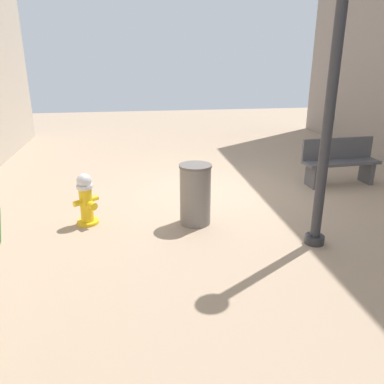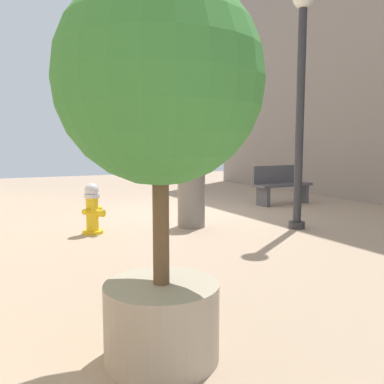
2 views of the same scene
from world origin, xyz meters
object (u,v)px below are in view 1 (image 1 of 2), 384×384
at_px(street_lamp, 335,60).
at_px(trash_bin, 195,194).
at_px(bench_near, 339,161).
at_px(fire_hydrant, 86,199).

relative_size(street_lamp, trash_bin, 4.17).
xyz_separation_m(bench_near, trash_bin, (3.27, 1.54, -0.00)).
bearing_deg(trash_bin, fire_hydrant, -7.60).
bearing_deg(fire_hydrant, trash_bin, 172.40).
distance_m(fire_hydrant, trash_bin, 1.73).
xyz_separation_m(bench_near, street_lamp, (1.68, 2.51, 2.02)).
bearing_deg(trash_bin, street_lamp, 148.57).
height_order(fire_hydrant, street_lamp, street_lamp).
relative_size(fire_hydrant, trash_bin, 0.86).
xyz_separation_m(fire_hydrant, street_lamp, (-3.30, 1.20, 2.09)).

